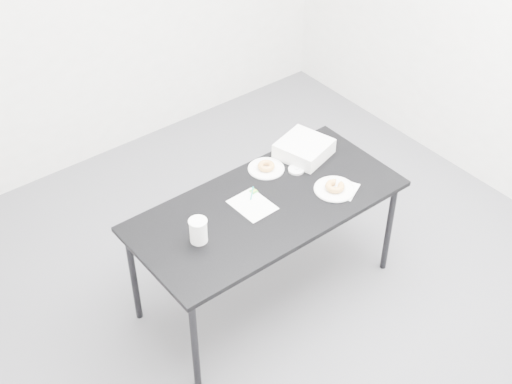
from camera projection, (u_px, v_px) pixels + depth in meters
floor at (269, 295)px, 4.52m from camera, size 4.00×4.00×0.00m
wall_right at (512, 11)px, 4.61m from camera, size 0.02×4.00×2.70m
table at (267, 211)px, 4.12m from camera, size 1.61×0.76×0.73m
scorecard at (252, 205)px, 4.07m from camera, size 0.20×0.26×0.00m
logo_patch at (254, 191)px, 4.16m from camera, size 0.04×0.04×0.00m
pen at (252, 193)px, 4.15m from camera, size 0.09×0.09×0.01m
napkin at (342, 189)px, 4.18m from camera, size 0.23×0.23×0.00m
plate_near at (335, 189)px, 4.17m from camera, size 0.24×0.24×0.01m
donut_near at (335, 186)px, 4.16m from camera, size 0.15×0.15×0.04m
plate_far at (266, 169)px, 4.33m from camera, size 0.22×0.22×0.01m
donut_far at (266, 166)px, 4.32m from camera, size 0.11×0.11×0.03m
coffee_cup at (198, 231)px, 3.80m from camera, size 0.10×0.10×0.14m
cup_lid at (296, 170)px, 4.32m from camera, size 0.10×0.10×0.01m
bakery_box at (304, 149)px, 4.41m from camera, size 0.35×0.35×0.10m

